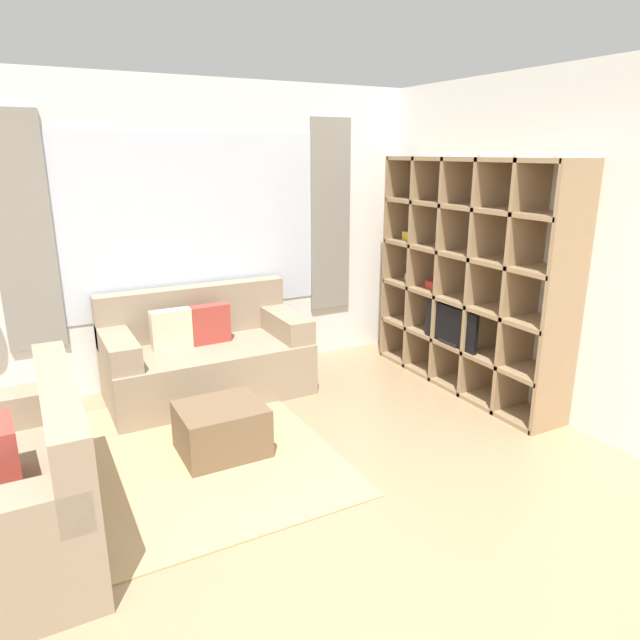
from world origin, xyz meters
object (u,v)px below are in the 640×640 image
object	(u,v)px
couch_side	(9,494)
couch_main	(205,357)
shelving_unit	(470,278)
ottoman	(222,429)

from	to	relation	value
couch_side	couch_main	bearing A→B (deg)	134.90
shelving_unit	ottoman	world-z (taller)	shelving_unit
couch_main	couch_side	bearing A→B (deg)	-135.10
shelving_unit	ottoman	xyz separation A→B (m)	(-2.38, -0.15, -0.83)
couch_main	shelving_unit	bearing A→B (deg)	-23.61
couch_side	ottoman	xyz separation A→B (m)	(1.32, 0.46, -0.15)
couch_main	couch_side	distance (m)	2.20
couch_side	ottoman	size ratio (longest dim) A/B	2.49
shelving_unit	couch_side	xyz separation A→B (m)	(-3.71, -0.61, -0.67)
couch_main	couch_side	xyz separation A→B (m)	(-1.56, -1.55, -0.00)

